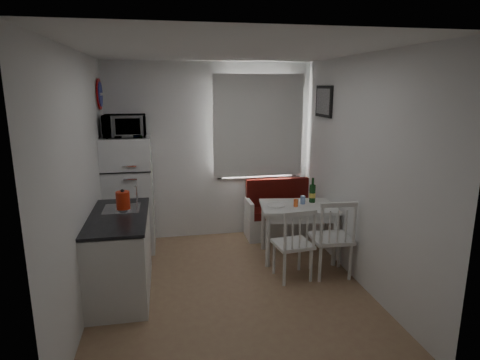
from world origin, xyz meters
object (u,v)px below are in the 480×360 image
(microwave, at_px, (125,126))
(kettle, at_px, (123,200))
(wine_bottle, at_px, (313,190))
(bench, at_px, (285,217))
(kitchen_counter, at_px, (121,253))
(dining_table, at_px, (298,211))
(chair_left, at_px, (296,237))
(chair_right, at_px, (335,231))
(fridge, at_px, (129,194))

(microwave, bearing_deg, kettle, -88.37)
(microwave, height_order, wine_bottle, microwave)
(wine_bottle, bearing_deg, bench, 102.06)
(kitchen_counter, bearing_deg, dining_table, 13.66)
(chair_left, xyz_separation_m, microwave, (-1.95, 1.32, 1.19))
(dining_table, distance_m, chair_right, 0.71)
(kitchen_counter, relative_size, wine_bottle, 3.94)
(bench, xyz_separation_m, wine_bottle, (0.15, -0.71, 0.61))
(kitchen_counter, xyz_separation_m, wine_bottle, (2.45, 0.64, 0.44))
(kitchen_counter, xyz_separation_m, dining_table, (2.22, 0.54, 0.19))
(bench, relative_size, dining_table, 1.15)
(bench, distance_m, microwave, 2.71)
(microwave, bearing_deg, chair_left, -34.02)
(bench, distance_m, wine_bottle, 0.95)
(kitchen_counter, xyz_separation_m, microwave, (0.02, 1.19, 1.29))
(chair_right, distance_m, fridge, 2.80)
(bench, xyz_separation_m, chair_left, (-0.33, -1.47, 0.26))
(bench, bearing_deg, wine_bottle, -77.94)
(chair_right, bearing_deg, dining_table, 111.86)
(kettle, bearing_deg, dining_table, 10.43)
(chair_right, xyz_separation_m, kettle, (-2.40, 0.27, 0.42))
(kitchen_counter, height_order, chair_right, kitchen_counter)
(dining_table, relative_size, chair_right, 2.03)
(kettle, relative_size, wine_bottle, 0.72)
(kitchen_counter, relative_size, microwave, 2.47)
(kitchen_counter, bearing_deg, bench, 30.49)
(dining_table, height_order, wine_bottle, wine_bottle)
(chair_left, xyz_separation_m, wine_bottle, (0.48, 0.76, 0.34))
(chair_right, bearing_deg, fridge, 153.42)
(microwave, bearing_deg, wine_bottle, -12.86)
(microwave, bearing_deg, fridge, 90.00)
(dining_table, height_order, fridge, fridge)
(bench, distance_m, kettle, 2.66)
(kitchen_counter, xyz_separation_m, fridge, (0.02, 1.24, 0.34))
(chair_left, height_order, chair_right, chair_right)
(kettle, bearing_deg, bench, 28.34)
(microwave, bearing_deg, kitchen_counter, -90.94)
(chair_left, xyz_separation_m, fridge, (-1.95, 1.37, 0.25))
(chair_right, relative_size, fridge, 0.33)
(chair_left, height_order, microwave, microwave)
(dining_table, height_order, chair_right, chair_right)
(chair_right, distance_m, kettle, 2.45)
(bench, height_order, dining_table, bench)
(dining_table, height_order, kettle, kettle)
(microwave, height_order, kettle, microwave)
(bench, bearing_deg, kitchen_counter, -149.51)
(kitchen_counter, height_order, dining_table, kitchen_counter)
(kettle, bearing_deg, chair_right, -6.43)
(bench, bearing_deg, dining_table, -95.44)
(dining_table, bearing_deg, wine_bottle, 31.72)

